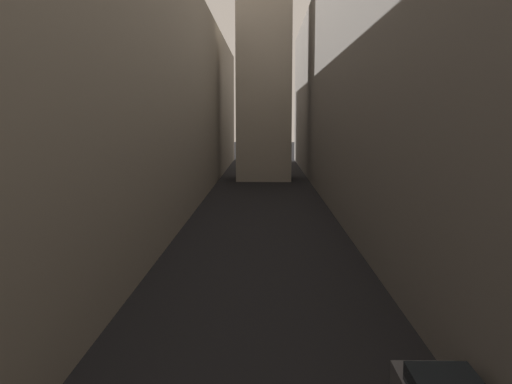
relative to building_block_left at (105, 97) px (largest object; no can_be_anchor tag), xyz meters
The scene contains 3 objects.
ground_plane 16.24m from the building_block_left, ahead, with size 264.00×264.00×0.00m, color black.
building_block_left is the anchor object (origin of this frame).
building_block_right 24.21m from the building_block_left, ahead, with size 10.87×108.00×21.14m, color slate.
Camera 1 is at (0.19, 4.19, 7.39)m, focal length 38.21 mm.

